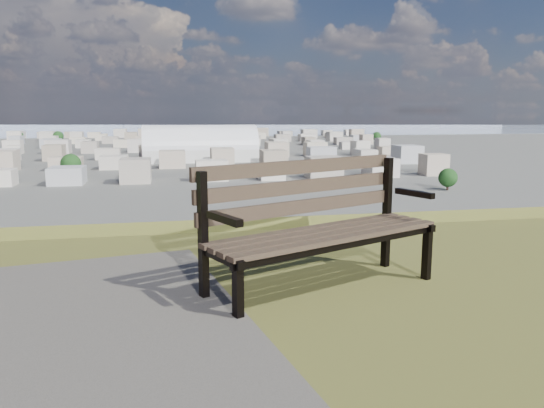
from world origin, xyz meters
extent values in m
cube|color=#413525|center=(-0.40, 1.76, 25.43)|extent=(1.66, 0.80, 0.03)
cube|color=#413525|center=(-0.45, 1.87, 25.43)|extent=(1.66, 0.80, 0.03)
cube|color=#413525|center=(-0.49, 1.97, 25.43)|extent=(1.66, 0.80, 0.03)
cube|color=#413525|center=(-0.54, 2.08, 25.43)|extent=(1.66, 0.80, 0.03)
cube|color=#413525|center=(-0.57, 2.15, 25.59)|extent=(1.64, 0.75, 0.10)
cube|color=#413525|center=(-0.58, 2.18, 25.74)|extent=(1.64, 0.75, 0.10)
cube|color=#413525|center=(-0.59, 2.20, 25.88)|extent=(1.64, 0.75, 0.10)
cube|color=black|center=(-1.17, 1.39, 25.22)|extent=(0.07, 0.07, 0.43)
cube|color=black|center=(-1.34, 1.78, 25.45)|extent=(0.07, 0.07, 0.91)
cube|color=black|center=(-1.25, 1.57, 25.40)|extent=(0.25, 0.47, 0.05)
cube|color=black|center=(-1.23, 1.53, 25.65)|extent=(0.19, 0.34, 0.04)
cube|color=black|center=(0.39, 2.09, 25.22)|extent=(0.07, 0.07, 0.43)
cube|color=black|center=(0.21, 2.47, 25.45)|extent=(0.07, 0.07, 0.91)
cube|color=black|center=(0.30, 2.27, 25.40)|extent=(0.25, 0.47, 0.05)
cube|color=black|center=(0.33, 2.22, 25.65)|extent=(0.19, 0.34, 0.04)
cube|color=black|center=(-0.39, 1.75, 25.39)|extent=(1.64, 0.76, 0.04)
cube|color=black|center=(-0.55, 2.09, 25.39)|extent=(1.64, 0.76, 0.04)
cube|color=silver|center=(14.77, 280.86, 3.28)|extent=(59.43, 25.92, 6.56)
cylinder|color=white|center=(14.77, 280.86, 6.56)|extent=(59.43, 25.92, 24.92)
cube|color=beige|center=(-60.00, 200.00, 3.50)|extent=(11.00, 11.00, 7.00)
cube|color=#A1968A|center=(-36.00, 200.00, 3.50)|extent=(11.00, 11.00, 7.00)
cube|color=#B4A38F|center=(-12.00, 200.00, 3.50)|extent=(11.00, 11.00, 7.00)
cube|color=#A8A9AD|center=(12.00, 200.00, 3.50)|extent=(11.00, 11.00, 7.00)
cube|color=beige|center=(36.00, 200.00, 3.50)|extent=(11.00, 11.00, 7.00)
cube|color=gray|center=(60.00, 200.00, 3.50)|extent=(11.00, 11.00, 7.00)
cube|color=beige|center=(84.00, 200.00, 3.50)|extent=(11.00, 11.00, 7.00)
cube|color=beige|center=(108.00, 200.00, 3.50)|extent=(11.00, 11.00, 7.00)
cube|color=#B4A38F|center=(-72.00, 250.00, 3.50)|extent=(11.00, 11.00, 7.00)
cube|color=#A8A9AD|center=(-48.00, 250.00, 3.50)|extent=(11.00, 11.00, 7.00)
cube|color=beige|center=(-24.00, 250.00, 3.50)|extent=(11.00, 11.00, 7.00)
cube|color=gray|center=(0.00, 250.00, 3.50)|extent=(11.00, 11.00, 7.00)
cube|color=beige|center=(24.00, 250.00, 3.50)|extent=(11.00, 11.00, 7.00)
cube|color=beige|center=(48.00, 250.00, 3.50)|extent=(11.00, 11.00, 7.00)
cube|color=beige|center=(72.00, 250.00, 3.50)|extent=(11.00, 11.00, 7.00)
cube|color=#A1968A|center=(96.00, 250.00, 3.50)|extent=(11.00, 11.00, 7.00)
cube|color=#B4A38F|center=(120.00, 250.00, 3.50)|extent=(11.00, 11.00, 7.00)
cube|color=gray|center=(-84.00, 300.00, 3.50)|extent=(11.00, 11.00, 7.00)
cube|color=beige|center=(-60.00, 300.00, 3.50)|extent=(11.00, 11.00, 7.00)
cube|color=beige|center=(-36.00, 300.00, 3.50)|extent=(11.00, 11.00, 7.00)
cube|color=beige|center=(-12.00, 300.00, 3.50)|extent=(11.00, 11.00, 7.00)
cube|color=#A1968A|center=(12.00, 300.00, 3.50)|extent=(11.00, 11.00, 7.00)
cube|color=#B4A38F|center=(36.00, 300.00, 3.50)|extent=(11.00, 11.00, 7.00)
cube|color=#A8A9AD|center=(60.00, 300.00, 3.50)|extent=(11.00, 11.00, 7.00)
cube|color=beige|center=(84.00, 300.00, 3.50)|extent=(11.00, 11.00, 7.00)
cube|color=gray|center=(108.00, 300.00, 3.50)|extent=(11.00, 11.00, 7.00)
cube|color=beige|center=(132.00, 300.00, 3.50)|extent=(11.00, 11.00, 7.00)
cube|color=#A1968A|center=(-96.00, 350.00, 3.50)|extent=(11.00, 11.00, 7.00)
cube|color=#B4A38F|center=(-72.00, 350.00, 3.50)|extent=(11.00, 11.00, 7.00)
cube|color=#A8A9AD|center=(-48.00, 350.00, 3.50)|extent=(11.00, 11.00, 7.00)
cube|color=beige|center=(-24.00, 350.00, 3.50)|extent=(11.00, 11.00, 7.00)
cube|color=gray|center=(0.00, 350.00, 3.50)|extent=(11.00, 11.00, 7.00)
cube|color=beige|center=(24.00, 350.00, 3.50)|extent=(11.00, 11.00, 7.00)
cube|color=beige|center=(48.00, 350.00, 3.50)|extent=(11.00, 11.00, 7.00)
cube|color=beige|center=(72.00, 350.00, 3.50)|extent=(11.00, 11.00, 7.00)
cube|color=#A1968A|center=(96.00, 350.00, 3.50)|extent=(11.00, 11.00, 7.00)
cube|color=#B4A38F|center=(120.00, 350.00, 3.50)|extent=(11.00, 11.00, 7.00)
cube|color=#A8A9AD|center=(144.00, 350.00, 3.50)|extent=(11.00, 11.00, 7.00)
cube|color=beige|center=(-108.00, 400.00, 3.50)|extent=(11.00, 11.00, 7.00)
cube|color=beige|center=(-84.00, 400.00, 3.50)|extent=(11.00, 11.00, 7.00)
cube|color=beige|center=(-60.00, 400.00, 3.50)|extent=(11.00, 11.00, 7.00)
cube|color=#A1968A|center=(-36.00, 400.00, 3.50)|extent=(11.00, 11.00, 7.00)
cube|color=#B4A38F|center=(-12.00, 400.00, 3.50)|extent=(11.00, 11.00, 7.00)
cube|color=#A8A9AD|center=(12.00, 400.00, 3.50)|extent=(11.00, 11.00, 7.00)
cube|color=beige|center=(36.00, 400.00, 3.50)|extent=(11.00, 11.00, 7.00)
cube|color=gray|center=(60.00, 400.00, 3.50)|extent=(11.00, 11.00, 7.00)
cube|color=beige|center=(84.00, 400.00, 3.50)|extent=(11.00, 11.00, 7.00)
cube|color=beige|center=(108.00, 400.00, 3.50)|extent=(11.00, 11.00, 7.00)
cube|color=beige|center=(132.00, 400.00, 3.50)|extent=(11.00, 11.00, 7.00)
cube|color=#A1968A|center=(156.00, 400.00, 3.50)|extent=(11.00, 11.00, 7.00)
cube|color=beige|center=(-120.00, 450.00, 3.50)|extent=(11.00, 11.00, 7.00)
cube|color=gray|center=(-96.00, 450.00, 3.50)|extent=(11.00, 11.00, 7.00)
cube|color=beige|center=(-72.00, 450.00, 3.50)|extent=(11.00, 11.00, 7.00)
cube|color=beige|center=(-48.00, 450.00, 3.50)|extent=(11.00, 11.00, 7.00)
cube|color=beige|center=(-24.00, 450.00, 3.50)|extent=(11.00, 11.00, 7.00)
cube|color=#A1968A|center=(0.00, 450.00, 3.50)|extent=(11.00, 11.00, 7.00)
cube|color=#B4A38F|center=(24.00, 450.00, 3.50)|extent=(11.00, 11.00, 7.00)
cube|color=#A8A9AD|center=(48.00, 450.00, 3.50)|extent=(11.00, 11.00, 7.00)
cube|color=beige|center=(72.00, 450.00, 3.50)|extent=(11.00, 11.00, 7.00)
cube|color=gray|center=(96.00, 450.00, 3.50)|extent=(11.00, 11.00, 7.00)
cube|color=beige|center=(120.00, 450.00, 3.50)|extent=(11.00, 11.00, 7.00)
cube|color=beige|center=(144.00, 450.00, 3.50)|extent=(11.00, 11.00, 7.00)
cube|color=beige|center=(168.00, 450.00, 3.50)|extent=(11.00, 11.00, 7.00)
cube|color=#A8A9AD|center=(-132.00, 500.00, 3.50)|extent=(11.00, 11.00, 7.00)
cube|color=beige|center=(-108.00, 500.00, 3.50)|extent=(11.00, 11.00, 7.00)
cube|color=gray|center=(-84.00, 500.00, 3.50)|extent=(11.00, 11.00, 7.00)
cube|color=beige|center=(-60.00, 500.00, 3.50)|extent=(11.00, 11.00, 7.00)
cube|color=beige|center=(-36.00, 500.00, 3.50)|extent=(11.00, 11.00, 7.00)
cube|color=beige|center=(-12.00, 500.00, 3.50)|extent=(11.00, 11.00, 7.00)
cube|color=#A1968A|center=(12.00, 500.00, 3.50)|extent=(11.00, 11.00, 7.00)
cube|color=#B4A38F|center=(36.00, 500.00, 3.50)|extent=(11.00, 11.00, 7.00)
cube|color=#A8A9AD|center=(60.00, 500.00, 3.50)|extent=(11.00, 11.00, 7.00)
cube|color=beige|center=(84.00, 500.00, 3.50)|extent=(11.00, 11.00, 7.00)
cube|color=gray|center=(108.00, 500.00, 3.50)|extent=(11.00, 11.00, 7.00)
cube|color=beige|center=(132.00, 500.00, 3.50)|extent=(11.00, 11.00, 7.00)
cube|color=beige|center=(156.00, 500.00, 3.50)|extent=(11.00, 11.00, 7.00)
cube|color=beige|center=(180.00, 500.00, 3.50)|extent=(11.00, 11.00, 7.00)
cube|color=#A8A9AD|center=(-144.00, 550.00, 3.50)|extent=(11.00, 11.00, 7.00)
cube|color=beige|center=(-120.00, 550.00, 3.50)|extent=(11.00, 11.00, 7.00)
cube|color=gray|center=(-96.00, 550.00, 3.50)|extent=(11.00, 11.00, 7.00)
cube|color=beige|center=(-72.00, 550.00, 3.50)|extent=(11.00, 11.00, 7.00)
cube|color=beige|center=(-48.00, 550.00, 3.50)|extent=(11.00, 11.00, 7.00)
cube|color=beige|center=(-24.00, 550.00, 3.50)|extent=(11.00, 11.00, 7.00)
cube|color=#A1968A|center=(0.00, 550.00, 3.50)|extent=(11.00, 11.00, 7.00)
cube|color=#B4A38F|center=(24.00, 550.00, 3.50)|extent=(11.00, 11.00, 7.00)
cube|color=#A8A9AD|center=(48.00, 550.00, 3.50)|extent=(11.00, 11.00, 7.00)
cube|color=beige|center=(72.00, 550.00, 3.50)|extent=(11.00, 11.00, 7.00)
cube|color=gray|center=(96.00, 550.00, 3.50)|extent=(11.00, 11.00, 7.00)
cube|color=beige|center=(120.00, 550.00, 3.50)|extent=(11.00, 11.00, 7.00)
cube|color=beige|center=(144.00, 550.00, 3.50)|extent=(11.00, 11.00, 7.00)
cube|color=beige|center=(168.00, 550.00, 3.50)|extent=(11.00, 11.00, 7.00)
cube|color=#A1968A|center=(192.00, 550.00, 3.50)|extent=(11.00, 11.00, 7.00)
cylinder|color=#2F1E17|center=(90.00, 160.00, 1.05)|extent=(0.80, 0.80, 2.10)
sphere|color=black|center=(90.00, 160.00, 4.20)|extent=(6.30, 6.30, 6.30)
cylinder|color=#2F1E17|center=(-40.00, 220.00, 1.35)|extent=(0.80, 0.80, 2.70)
sphere|color=black|center=(-40.00, 220.00, 5.40)|extent=(8.10, 8.10, 8.10)
cylinder|color=#2F1E17|center=(130.00, 280.00, 0.97)|extent=(0.80, 0.80, 1.95)
sphere|color=black|center=(130.00, 280.00, 3.90)|extent=(5.85, 5.85, 5.85)
cylinder|color=#2F1E17|center=(60.00, 400.00, 1.12)|extent=(0.80, 0.80, 2.25)
sphere|color=black|center=(60.00, 400.00, 4.50)|extent=(6.75, 6.75, 6.75)
cylinder|color=#2F1E17|center=(-90.00, 460.00, 1.43)|extent=(0.80, 0.80, 2.85)
sphere|color=black|center=(-90.00, 460.00, 5.70)|extent=(8.55, 8.55, 8.55)
cylinder|color=#2F1E17|center=(-130.00, 500.00, 1.20)|extent=(0.80, 0.80, 2.40)
sphere|color=black|center=(-130.00, 500.00, 4.80)|extent=(7.20, 7.20, 7.20)
cylinder|color=#2F1E17|center=(40.00, 300.00, 1.05)|extent=(0.80, 0.80, 2.10)
sphere|color=black|center=(40.00, 300.00, 4.20)|extent=(6.30, 6.30, 6.30)
cylinder|color=#2F1E17|center=(170.00, 420.00, 1.27)|extent=(0.80, 0.80, 2.55)
sphere|color=black|center=(170.00, 420.00, 5.10)|extent=(7.65, 7.65, 7.65)
cube|color=#99ACC3|center=(0.00, 900.00, 0.00)|extent=(2400.00, 700.00, 0.12)
cube|color=#858EA5|center=(150.00, 1390.00, 22.50)|extent=(700.00, 220.00, 45.00)
cube|color=#858EA5|center=(650.00, 1430.00, 30.00)|extent=(500.00, 220.00, 60.00)
camera|label=1|loc=(-1.54, -1.55, 26.28)|focal=35.00mm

